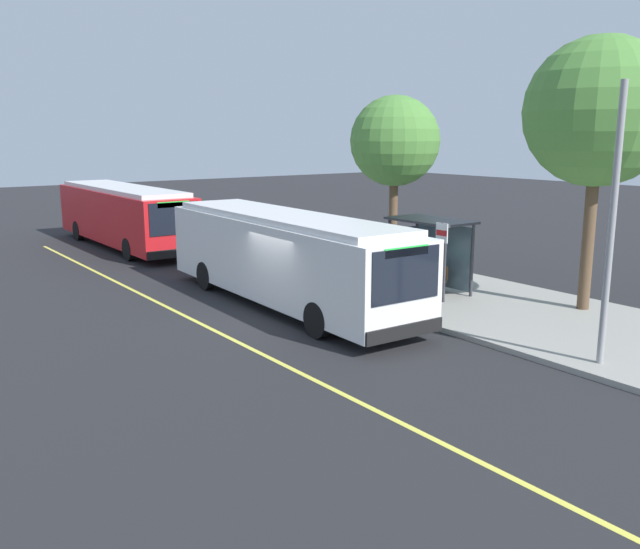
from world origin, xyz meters
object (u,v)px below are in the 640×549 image
at_px(waiting_bench, 427,277).
at_px(transit_bus_second, 123,214).
at_px(pedestrian_commuter, 380,262).
at_px(transit_bus_main, 285,256).
at_px(route_sign_post, 441,257).

bearing_deg(waiting_bench, transit_bus_second, -163.50).
distance_m(transit_bus_second, pedestrian_commuter, 15.28).
bearing_deg(transit_bus_main, transit_bus_second, -179.77).
relative_size(transit_bus_second, waiting_bench, 7.44).
relative_size(transit_bus_second, route_sign_post, 4.25).
xyz_separation_m(waiting_bench, route_sign_post, (2.71, -2.19, 1.32)).
bearing_deg(transit_bus_main, route_sign_post, 29.07).
bearing_deg(route_sign_post, pedestrian_commuter, 165.26).
xyz_separation_m(route_sign_post, pedestrian_commuter, (-3.72, 0.98, -0.84)).
bearing_deg(transit_bus_main, waiting_bench, 69.93).
height_order(transit_bus_main, transit_bus_second, same).
bearing_deg(pedestrian_commuter, route_sign_post, -14.74).
xyz_separation_m(transit_bus_main, pedestrian_commuter, (0.69, 3.43, -0.50)).
xyz_separation_m(transit_bus_second, waiting_bench, (15.87, 4.70, -0.98)).
height_order(transit_bus_main, waiting_bench, transit_bus_main).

